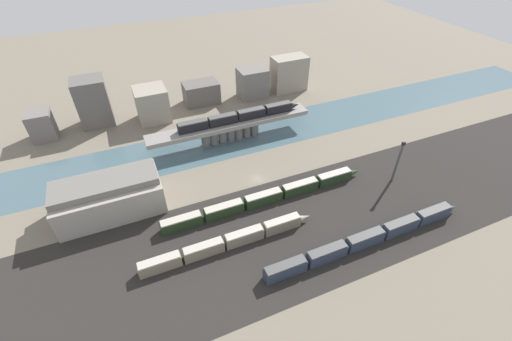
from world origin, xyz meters
TOP-DOWN VIEW (x-y plane):
  - ground_plane at (0.00, 0.00)m, footprint 400.00×400.00m
  - railbed_yard at (0.00, -24.00)m, footprint 280.00×42.00m
  - river_water at (0.00, 25.78)m, footprint 320.00×23.19m
  - bridge at (0.00, 25.78)m, footprint 62.76×7.31m
  - train_on_bridge at (4.34, 25.78)m, footprint 48.67×2.97m
  - train_yard_near at (17.09, -36.46)m, footprint 62.80×2.82m
  - train_yard_mid at (-18.04, -22.67)m, footprint 48.76×2.66m
  - train_yard_far at (-1.23, -10.98)m, footprint 66.75×2.84m
  - warehouse_building at (-45.33, 4.02)m, footprint 29.72×15.32m
  - signal_tower at (41.05, -18.06)m, footprint 1.00×0.79m
  - city_block_far_left at (-65.70, 55.71)m, footprint 8.68×9.11m
  - city_block_left at (-45.95, 58.87)m, footprint 12.14×10.77m
  - city_block_center at (-24.19, 53.10)m, footprint 12.54×12.22m
  - city_block_right at (-1.65, 59.69)m, footprint 15.31×9.92m
  - city_block_far_right at (21.86, 56.17)m, footprint 12.80×9.96m
  - city_block_tall at (40.57, 56.20)m, footprint 16.35×8.96m

SIDE VIEW (x-z plane):
  - ground_plane at x=0.00m, z-range 0.00..0.00m
  - river_water at x=0.00m, z-range 0.00..0.01m
  - railbed_yard at x=0.00m, z-range 0.00..0.01m
  - train_yard_far at x=-1.23m, z-range -0.04..3.69m
  - train_yard_mid at x=-18.04m, z-range -0.04..3.73m
  - train_yard_near at x=17.09m, z-range -0.04..4.02m
  - city_block_right at x=-1.65m, z-range 0.00..9.49m
  - city_block_far_left at x=-65.70m, z-range 0.00..11.02m
  - bridge at x=0.00m, z-range 1.67..9.40m
  - warehouse_building at x=-45.33m, z-range -0.29..11.37m
  - city_block_far_right at x=21.86m, z-range 0.00..13.30m
  - city_block_center at x=-24.19m, z-range 0.00..13.84m
  - signal_tower at x=41.05m, z-range 0.06..15.54m
  - city_block_tall at x=40.57m, z-range 0.00..16.06m
  - train_on_bridge at x=4.34m, z-range 7.68..11.27m
  - city_block_left at x=-45.95m, z-range 0.00..19.29m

